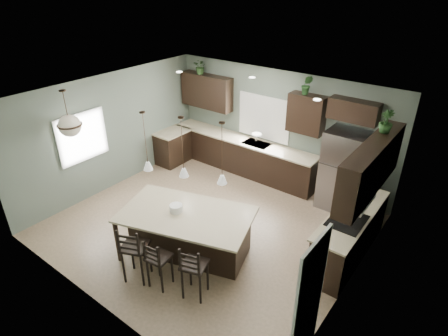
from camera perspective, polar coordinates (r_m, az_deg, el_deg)
ground at (r=8.15m, az=-2.29°, el=-8.65°), size 6.00×6.00×0.00m
pantry_door at (r=5.31m, az=12.74°, el=-19.25°), size 0.04×0.82×2.04m
window_back at (r=9.59m, az=6.14°, el=7.66°), size 1.35×0.02×1.00m
window_left at (r=8.97m, az=-20.85°, el=4.44°), size 0.02×1.10×1.00m
left_return_cabs at (r=10.59m, az=-7.82°, el=3.12°), size 0.60×0.90×0.90m
left_return_countertop at (r=10.39m, az=-7.91°, el=5.44°), size 0.66×0.96×0.04m
back_lower_cabs at (r=10.03m, az=2.78°, el=1.88°), size 4.20×0.60×0.90m
back_countertop at (r=9.82m, az=2.78°, el=4.31°), size 4.20×0.66×0.04m
sink_inset at (r=9.58m, az=4.99°, el=3.72°), size 0.70×0.45×0.01m
faucet at (r=9.50m, az=4.93°, el=4.46°), size 0.02×0.02×0.28m
back_upper_left at (r=10.31m, az=-2.66°, el=11.59°), size 1.55×0.34×0.90m
back_upper_right at (r=8.81m, az=12.44°, el=8.05°), size 0.85×0.34×0.90m
fridge_header at (r=8.36m, az=19.15°, el=8.25°), size 1.05×0.34×0.45m
right_lower_cabs at (r=7.50m, az=18.59°, el=-9.74°), size 0.60×2.35×0.90m
right_countertop at (r=7.24m, az=19.00°, el=-6.73°), size 0.66×2.35×0.04m
cooktop at (r=7.00m, az=18.25°, el=-7.62°), size 0.58×0.75×0.02m
wall_oven_front at (r=7.35m, az=15.59°, el=-10.06°), size 0.01×0.72×0.60m
right_upper_cabs at (r=6.70m, az=21.54°, el=0.16°), size 0.34×2.35×0.90m
microwave at (r=6.66m, az=19.82°, el=-3.64°), size 0.40×0.75×0.40m
refrigerator at (r=8.67m, az=17.75°, el=-0.42°), size 0.90×0.74×1.85m
kitchen_island at (r=7.18m, az=-5.60°, el=-9.94°), size 2.69×2.02×0.92m
serving_dish at (r=6.94m, az=-7.31°, el=-6.09°), size 0.24×0.24×0.14m
bar_stool_left at (r=6.75m, az=-13.32°, el=-12.33°), size 0.56×0.56×1.14m
bar_stool_center at (r=6.59m, az=-9.83°, el=-13.95°), size 0.42×0.42×1.00m
bar_stool_right at (r=6.33m, az=-4.49°, el=-15.23°), size 0.50×0.50×1.07m
pendant_left at (r=6.56m, az=-11.88°, el=3.94°), size 0.17×0.17×1.10m
pendant_center at (r=6.24m, az=-6.36°, el=3.12°), size 0.17×0.17×1.10m
pendant_right at (r=5.99m, az=-0.31°, el=2.17°), size 0.17×0.17×1.10m
chandelier at (r=8.19m, az=-22.79°, el=7.66°), size 0.50×0.50×0.98m
plant_back_left at (r=10.23m, az=-3.58°, el=15.17°), size 0.39×0.34×0.39m
plant_back_right at (r=8.60m, az=12.52°, el=12.24°), size 0.28×0.25×0.43m
plant_right_wall at (r=6.90m, az=23.50°, el=6.53°), size 0.29×0.29×0.40m
room_shell at (r=7.26m, az=-2.54°, el=2.18°), size 6.00×6.00×6.00m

